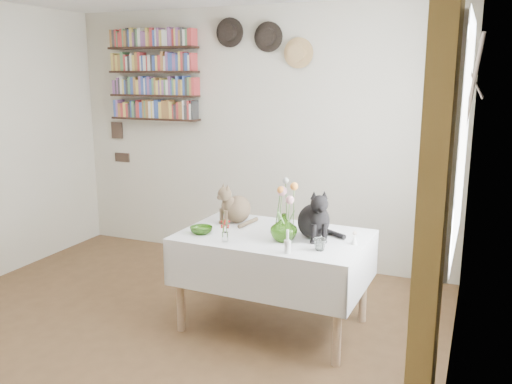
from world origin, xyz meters
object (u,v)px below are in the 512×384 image
at_px(black_cat, 314,212).
at_px(bookshelf_unit, 154,76).
at_px(tabby_cat, 238,202).
at_px(flower_vase, 284,227).
at_px(dining_table, 274,257).

distance_m(black_cat, bookshelf_unit, 2.63).
bearing_deg(tabby_cat, flower_vase, 0.56).
bearing_deg(dining_table, flower_vase, -44.95).
height_order(dining_table, flower_vase, flower_vase).
distance_m(black_cat, flower_vase, 0.25).
distance_m(tabby_cat, flower_vase, 0.60).
distance_m(dining_table, bookshelf_unit, 2.60).
distance_m(dining_table, flower_vase, 0.32).
bearing_deg(black_cat, flower_vase, -165.81).
distance_m(dining_table, tabby_cat, 0.55).
bearing_deg(dining_table, tabby_cat, 152.06).
relative_size(tabby_cat, black_cat, 0.88).
bearing_deg(black_cat, dining_table, 158.68).
height_order(flower_vase, bookshelf_unit, bookshelf_unit).
height_order(dining_table, bookshelf_unit, bookshelf_unit).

